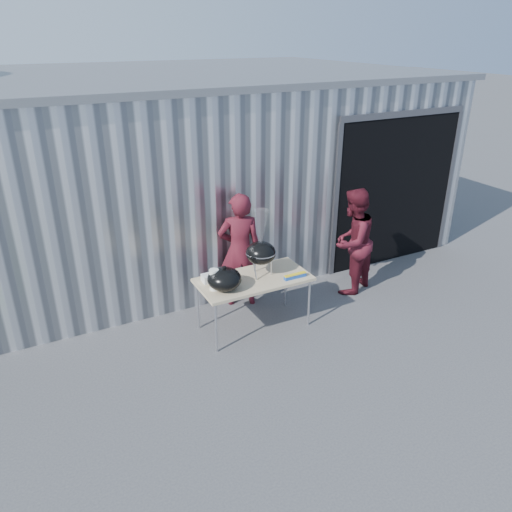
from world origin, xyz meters
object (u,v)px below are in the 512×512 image
folding_table (254,281)px  person_cook (240,250)px  kettle_grill (261,246)px  person_bystander (352,242)px

folding_table → person_cook: (0.13, 0.70, 0.15)m
folding_table → person_cook: person_cook is taller
person_cook → kettle_grill: bearing=108.4°
person_cook → person_bystander: (1.69, -0.43, -0.03)m
person_bystander → person_cook: bearing=-38.5°
person_cook → person_bystander: 1.74m
kettle_grill → folding_table: bearing=-165.4°
kettle_grill → person_cook: bearing=89.4°
folding_table → person_bystander: size_ratio=0.91×
folding_table → person_bystander: bearing=8.3°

